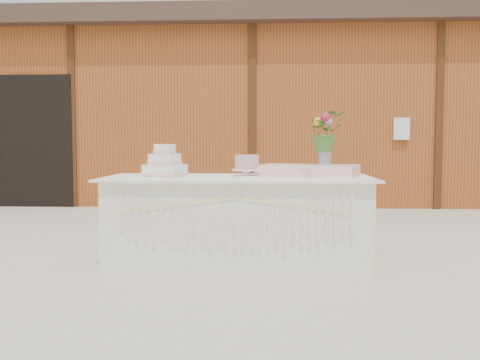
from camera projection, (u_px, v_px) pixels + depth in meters
name	position (u px, v px, depth m)	size (l,w,h in m)	color
ground	(238.00, 261.00, 4.85)	(80.00, 80.00, 0.00)	beige
barn	(255.00, 113.00, 10.71)	(12.60, 4.60, 3.30)	#954B1F
cake_table	(238.00, 219.00, 4.82)	(2.40, 1.00, 0.77)	white
wedding_cake	(165.00, 165.00, 4.87)	(0.40, 0.40, 0.29)	white
pink_cake_stand	(247.00, 165.00, 4.74)	(0.27, 0.27, 0.20)	white
satin_runner	(308.00, 171.00, 4.78)	(0.85, 0.49, 0.11)	#FFD3CD
flower_vase	(325.00, 156.00, 4.79)	(0.12, 0.12, 0.16)	#A8A8AD
bouquet	(325.00, 126.00, 4.77)	(0.33, 0.28, 0.36)	#3A692A
loose_flowers	(129.00, 175.00, 5.00)	(0.12, 0.30, 0.02)	pink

